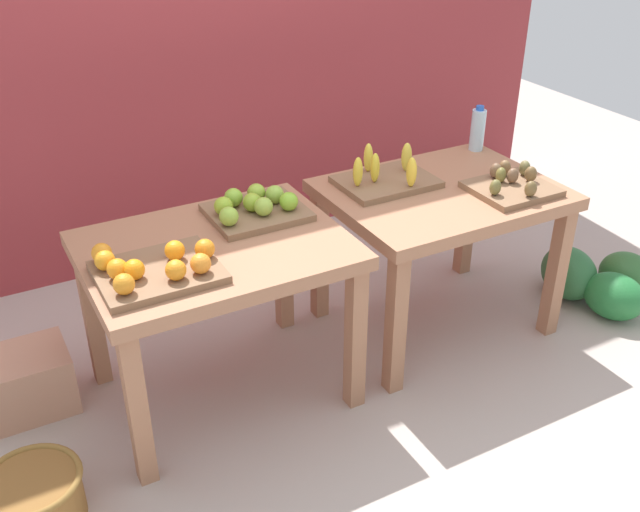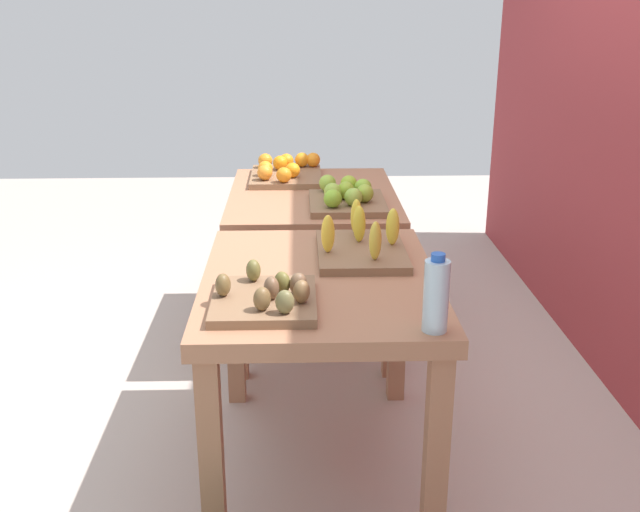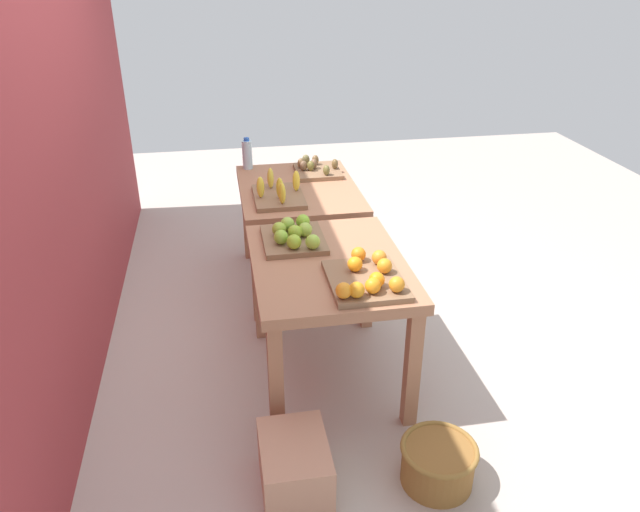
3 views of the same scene
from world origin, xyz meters
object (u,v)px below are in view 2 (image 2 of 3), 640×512
object	(u,v)px
display_table_right	(320,305)
cardboard_produce_box	(359,256)
apple_bin	(347,197)
banana_crate	(362,245)
orange_bin	(285,172)
wicker_basket	(254,257)
water_bottle	(436,295)
display_table_left	(313,214)
kiwi_bin	(267,297)

from	to	relation	value
display_table_right	cardboard_produce_box	bearing A→B (deg)	171.10
apple_bin	banana_crate	distance (m)	0.67
orange_bin	banana_crate	world-z (taller)	banana_crate
apple_bin	cardboard_produce_box	xyz separation A→B (m)	(-1.04, 0.15, -0.65)
apple_bin	wicker_basket	distance (m)	1.39
display_table_right	wicker_basket	xyz separation A→B (m)	(-1.98, -0.35, -0.52)
banana_crate	water_bottle	xyz separation A→B (m)	(0.66, 0.16, 0.07)
orange_bin	apple_bin	world-z (taller)	apple_bin
water_bottle	display_table_left	bearing A→B (deg)	-168.63
display_table_right	orange_bin	size ratio (longest dim) A/B	2.29
banana_crate	cardboard_produce_box	bearing A→B (deg)	175.31
cardboard_produce_box	water_bottle	bearing A→B (deg)	0.37
display_table_right	cardboard_produce_box	size ratio (longest dim) A/B	2.60
kiwi_bin	display_table_right	bearing A→B (deg)	146.25
kiwi_bin	wicker_basket	bearing A→B (deg)	-175.44
kiwi_bin	wicker_basket	distance (m)	2.34
display_table_left	display_table_right	xyz separation A→B (m)	(1.12, 0.00, 0.00)
water_bottle	display_table_right	bearing A→B (deg)	-144.82
orange_bin	kiwi_bin	bearing A→B (deg)	-1.19
orange_bin	wicker_basket	size ratio (longest dim) A/B	1.28
water_bottle	banana_crate	bearing A→B (deg)	-166.72
apple_bin	kiwi_bin	bearing A→B (deg)	-15.76
apple_bin	cardboard_produce_box	world-z (taller)	apple_bin
apple_bin	water_bottle	xyz separation A→B (m)	(1.32, 0.17, 0.07)
banana_crate	apple_bin	bearing A→B (deg)	-178.98
display_table_right	kiwi_bin	distance (m)	0.34
kiwi_bin	water_bottle	xyz separation A→B (m)	(0.19, 0.49, 0.08)
display_table_left	cardboard_produce_box	distance (m)	0.99
kiwi_bin	apple_bin	bearing A→B (deg)	164.24
display_table_left	apple_bin	bearing A→B (deg)	31.29
orange_bin	apple_bin	bearing A→B (deg)	28.35
display_table_left	display_table_right	size ratio (longest dim) A/B	1.00
display_table_right	apple_bin	size ratio (longest dim) A/B	2.57
banana_crate	water_bottle	distance (m)	0.68
display_table_right	orange_bin	bearing A→B (deg)	-174.43
kiwi_bin	display_table_left	bearing A→B (deg)	172.90
orange_bin	cardboard_produce_box	distance (m)	0.93
cardboard_produce_box	orange_bin	bearing A→B (deg)	-40.59
wicker_basket	cardboard_produce_box	bearing A→B (deg)	84.22
apple_bin	water_bottle	size ratio (longest dim) A/B	1.74
display_table_left	banana_crate	distance (m)	0.94
display_table_right	wicker_basket	world-z (taller)	display_table_right
display_table_right	water_bottle	world-z (taller)	water_bottle
orange_bin	apple_bin	xyz separation A→B (m)	(0.53, 0.29, 0.00)
display_table_left	wicker_basket	world-z (taller)	display_table_left
apple_bin	display_table_right	bearing A→B (deg)	-9.60
wicker_basket	cardboard_produce_box	world-z (taller)	cardboard_produce_box
water_bottle	wicker_basket	bearing A→B (deg)	-164.68
display_table_left	orange_bin	bearing A→B (deg)	-154.31
banana_crate	kiwi_bin	bearing A→B (deg)	-35.40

